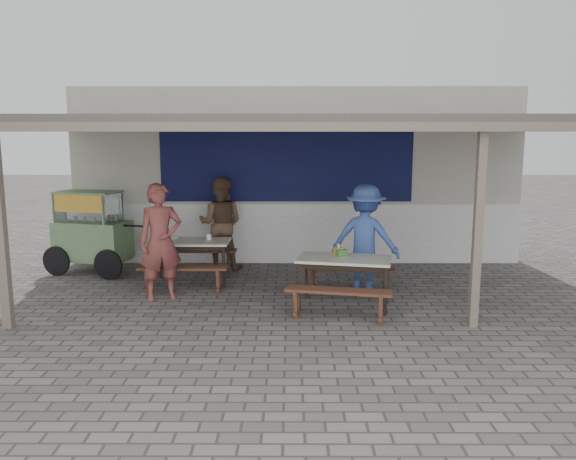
{
  "coord_description": "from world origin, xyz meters",
  "views": [
    {
      "loc": [
        -0.13,
        -8.2,
        2.52
      ],
      "look_at": [
        -0.16,
        0.9,
        1.01
      ],
      "focal_mm": 35.0,
      "sensor_mm": 36.0,
      "label": 1
    }
  ],
  "objects_px": {
    "bench_right_street": "(338,297)",
    "condiment_jar": "(209,237)",
    "patron_wall_side": "(221,224)",
    "patron_right_table": "(365,238)",
    "table_left": "(190,245)",
    "patron_street_side": "(161,242)",
    "tissue_box": "(338,251)",
    "bench_right_wall": "(348,274)",
    "donation_box": "(342,253)",
    "condiment_bowl": "(175,238)",
    "bench_left_wall": "(198,255)",
    "bench_left_street": "(183,273)",
    "vendor_cart": "(91,229)",
    "table_right": "(344,263)"
  },
  "relations": [
    {
      "from": "patron_wall_side",
      "to": "condiment_bowl",
      "type": "xyz_separation_m",
      "value": [
        -0.7,
        -0.9,
        -0.11
      ]
    },
    {
      "from": "bench_right_street",
      "to": "table_left",
      "type": "bearing_deg",
      "value": 150.78
    },
    {
      "from": "patron_right_table",
      "to": "condiment_jar",
      "type": "bearing_deg",
      "value": 6.71
    },
    {
      "from": "table_left",
      "to": "condiment_bowl",
      "type": "xyz_separation_m",
      "value": [
        -0.3,
        0.14,
        0.1
      ]
    },
    {
      "from": "bench_left_street",
      "to": "condiment_jar",
      "type": "height_order",
      "value": "condiment_jar"
    },
    {
      "from": "bench_left_street",
      "to": "patron_street_side",
      "type": "distance_m",
      "value": 0.71
    },
    {
      "from": "vendor_cart",
      "to": "patron_wall_side",
      "type": "xyz_separation_m",
      "value": [
        2.36,
        0.35,
        0.05
      ]
    },
    {
      "from": "table_right",
      "to": "patron_street_side",
      "type": "relative_size",
      "value": 0.82
    },
    {
      "from": "tissue_box",
      "to": "patron_wall_side",
      "type": "bearing_deg",
      "value": 132.42
    },
    {
      "from": "patron_street_side",
      "to": "donation_box",
      "type": "relative_size",
      "value": 11.77
    },
    {
      "from": "patron_right_table",
      "to": "tissue_box",
      "type": "relative_size",
      "value": 14.89
    },
    {
      "from": "bench_right_wall",
      "to": "patron_street_side",
      "type": "distance_m",
      "value": 3.03
    },
    {
      "from": "table_left",
      "to": "patron_street_side",
      "type": "relative_size",
      "value": 0.74
    },
    {
      "from": "table_left",
      "to": "donation_box",
      "type": "bearing_deg",
      "value": -26.8
    },
    {
      "from": "table_left",
      "to": "tissue_box",
      "type": "xyz_separation_m",
      "value": [
        2.47,
        -1.22,
        0.14
      ]
    },
    {
      "from": "table_left",
      "to": "bench_right_street",
      "type": "bearing_deg",
      "value": -40.4
    },
    {
      "from": "patron_wall_side",
      "to": "tissue_box",
      "type": "relative_size",
      "value": 14.99
    },
    {
      "from": "tissue_box",
      "to": "condiment_jar",
      "type": "height_order",
      "value": "tissue_box"
    },
    {
      "from": "patron_wall_side",
      "to": "patron_right_table",
      "type": "xyz_separation_m",
      "value": [
        2.57,
        -1.51,
        -0.01
      ]
    },
    {
      "from": "bench_left_wall",
      "to": "patron_right_table",
      "type": "height_order",
      "value": "patron_right_table"
    },
    {
      "from": "bench_right_street",
      "to": "condiment_jar",
      "type": "relative_size",
      "value": 15.71
    },
    {
      "from": "table_left",
      "to": "patron_street_side",
      "type": "distance_m",
      "value": 1.06
    },
    {
      "from": "vendor_cart",
      "to": "patron_wall_side",
      "type": "height_order",
      "value": "patron_wall_side"
    },
    {
      "from": "patron_right_table",
      "to": "bench_left_wall",
      "type": "bearing_deg",
      "value": -2.51
    },
    {
      "from": "condiment_bowl",
      "to": "patron_wall_side",
      "type": "bearing_deg",
      "value": 52.08
    },
    {
      "from": "table_left",
      "to": "bench_right_street",
      "type": "distance_m",
      "value": 3.19
    },
    {
      "from": "bench_right_wall",
      "to": "vendor_cart",
      "type": "distance_m",
      "value": 4.88
    },
    {
      "from": "table_left",
      "to": "bench_left_wall",
      "type": "bearing_deg",
      "value": 90.0
    },
    {
      "from": "bench_left_street",
      "to": "bench_right_street",
      "type": "distance_m",
      "value": 2.77
    },
    {
      "from": "bench_left_wall",
      "to": "bench_right_wall",
      "type": "xyz_separation_m",
      "value": [
        2.67,
        -1.42,
        0.0
      ]
    },
    {
      "from": "table_right",
      "to": "tissue_box",
      "type": "xyz_separation_m",
      "value": [
        -0.07,
        0.18,
        0.14
      ]
    },
    {
      "from": "patron_wall_side",
      "to": "tissue_box",
      "type": "bearing_deg",
      "value": 138.28
    },
    {
      "from": "table_left",
      "to": "bench_right_wall",
      "type": "bearing_deg",
      "value": -14.62
    },
    {
      "from": "bench_left_street",
      "to": "vendor_cart",
      "type": "bearing_deg",
      "value": 145.09
    },
    {
      "from": "table_left",
      "to": "patron_right_table",
      "type": "height_order",
      "value": "patron_right_table"
    },
    {
      "from": "bench_right_street",
      "to": "patron_street_side",
      "type": "xyz_separation_m",
      "value": [
        -2.68,
        1.08,
        0.58
      ]
    },
    {
      "from": "bench_right_wall",
      "to": "condiment_jar",
      "type": "relative_size",
      "value": 15.71
    },
    {
      "from": "tissue_box",
      "to": "bench_right_wall",
      "type": "bearing_deg",
      "value": 66.83
    },
    {
      "from": "patron_street_side",
      "to": "condiment_bowl",
      "type": "bearing_deg",
      "value": 68.97
    },
    {
      "from": "donation_box",
      "to": "table_right",
      "type": "bearing_deg",
      "value": -73.97
    },
    {
      "from": "bench_left_wall",
      "to": "bench_right_street",
      "type": "xyz_separation_m",
      "value": [
        2.39,
        -2.78,
        0.0
      ]
    },
    {
      "from": "condiment_jar",
      "to": "condiment_bowl",
      "type": "xyz_separation_m",
      "value": [
        -0.61,
        0.03,
        -0.02
      ]
    },
    {
      "from": "table_left",
      "to": "vendor_cart",
      "type": "bearing_deg",
      "value": 161.1
    },
    {
      "from": "donation_box",
      "to": "condiment_bowl",
      "type": "xyz_separation_m",
      "value": [
        -2.81,
        1.43,
        -0.03
      ]
    },
    {
      "from": "vendor_cart",
      "to": "tissue_box",
      "type": "distance_m",
      "value": 4.82
    },
    {
      "from": "donation_box",
      "to": "condiment_bowl",
      "type": "height_order",
      "value": "donation_box"
    },
    {
      "from": "bench_left_wall",
      "to": "donation_box",
      "type": "bearing_deg",
      "value": -38.05
    },
    {
      "from": "bench_right_wall",
      "to": "donation_box",
      "type": "xyz_separation_m",
      "value": [
        -0.17,
        -0.57,
        0.46
      ]
    },
    {
      "from": "table_right",
      "to": "tissue_box",
      "type": "relative_size",
      "value": 12.57
    },
    {
      "from": "table_right",
      "to": "condiment_bowl",
      "type": "xyz_separation_m",
      "value": [
        -2.84,
        1.54,
        0.1
      ]
    }
  ]
}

